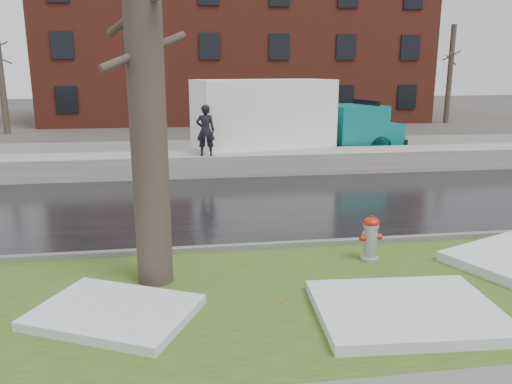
{
  "coord_description": "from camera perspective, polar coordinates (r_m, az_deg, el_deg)",
  "views": [
    {
      "loc": [
        -2.06,
        -8.37,
        3.52
      ],
      "look_at": [
        -0.55,
        1.85,
        1.0
      ],
      "focal_mm": 35.0,
      "sensor_mm": 36.0,
      "label": 1
    }
  ],
  "objects": [
    {
      "name": "box_truck",
      "position": [
        19.23,
        3.66,
        8.25
      ],
      "size": [
        9.71,
        4.05,
        3.21
      ],
      "rotation": [
        0.0,
        0.0,
        0.24
      ],
      "color": "black",
      "rests_on": "ground"
    },
    {
      "name": "verge",
      "position": [
        8.2,
        7.16,
        -11.68
      ],
      "size": [
        60.0,
        4.5,
        0.04
      ],
      "primitive_type": "cube",
      "color": "#2E4918",
      "rests_on": "ground"
    },
    {
      "name": "parking_lot",
      "position": [
        21.76,
        -2.86,
        4.42
      ],
      "size": [
        60.0,
        9.0,
        0.03
      ],
      "primitive_type": "cube",
      "color": "slate",
      "rests_on": "ground"
    },
    {
      "name": "fire_hydrant",
      "position": [
        9.59,
        12.95,
        -4.98
      ],
      "size": [
        0.43,
        0.37,
        0.87
      ],
      "rotation": [
        0.0,
        0.0,
        0.1
      ],
      "color": "#A3A4AB",
      "rests_on": "verge"
    },
    {
      "name": "road",
      "position": [
        13.5,
        0.68,
        -1.34
      ],
      "size": [
        60.0,
        7.0,
        0.03
      ],
      "primitive_type": "cube",
      "color": "black",
      "rests_on": "ground"
    },
    {
      "name": "tree",
      "position": [
        8.09,
        -12.61,
        14.89
      ],
      "size": [
        1.32,
        1.52,
        7.33
      ],
      "rotation": [
        0.0,
        0.0,
        0.26
      ],
      "color": "brown",
      "rests_on": "verge"
    },
    {
      "name": "worker",
      "position": [
        16.68,
        -5.8,
        7.02
      ],
      "size": [
        0.62,
        0.41,
        1.7
      ],
      "primitive_type": "imported",
      "rotation": [
        0.0,
        0.0,
        3.14
      ],
      "color": "black",
      "rests_on": "snowbank"
    },
    {
      "name": "snow_patch_far",
      "position": [
        7.72,
        -15.86,
        -13.07
      ],
      "size": [
        2.68,
        2.4,
        0.14
      ],
      "primitive_type": "cube",
      "rotation": [
        0.0,
        0.0,
        -0.45
      ],
      "color": "silver",
      "rests_on": "verge"
    },
    {
      "name": "brick_building",
      "position": [
        38.61,
        -2.45,
        15.9
      ],
      "size": [
        26.0,
        12.0,
        10.0
      ],
      "primitive_type": "cube",
      "color": "maroon",
      "rests_on": "ground"
    },
    {
      "name": "snow_patch_near",
      "position": [
        7.78,
        16.8,
        -12.83
      ],
      "size": [
        2.71,
        2.15,
        0.16
      ],
      "primitive_type": "cube",
      "rotation": [
        0.0,
        0.0,
        -0.06
      ],
      "color": "silver",
      "rests_on": "verge"
    },
    {
      "name": "bg_tree_right",
      "position": [
        37.07,
        21.29,
        12.52
      ],
      "size": [
        1.4,
        1.62,
        6.5
      ],
      "color": "brown",
      "rests_on": "ground"
    },
    {
      "name": "bg_tree_left",
      "position": [
        31.96,
        -27.15,
        11.91
      ],
      "size": [
        1.4,
        1.62,
        6.5
      ],
      "color": "brown",
      "rests_on": "ground"
    },
    {
      "name": "ground",
      "position": [
        9.31,
        5.09,
        -8.56
      ],
      "size": [
        120.0,
        120.0,
        0.0
      ],
      "primitive_type": "plane",
      "color": "#47423D",
      "rests_on": "ground"
    },
    {
      "name": "snowbank",
      "position": [
        17.48,
        -1.49,
        3.34
      ],
      "size": [
        60.0,
        1.6,
        0.75
      ],
      "primitive_type": "cube",
      "color": "#A39D95",
      "rests_on": "ground"
    },
    {
      "name": "curb",
      "position": [
        10.2,
        3.8,
        -6.1
      ],
      "size": [
        60.0,
        0.15,
        0.14
      ],
      "primitive_type": "cube",
      "color": "slate",
      "rests_on": "ground"
    },
    {
      "name": "bg_tree_center",
      "position": [
        34.6,
        -15.34,
        12.93
      ],
      "size": [
        1.4,
        1.62,
        6.5
      ],
      "color": "brown",
      "rests_on": "ground"
    }
  ]
}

